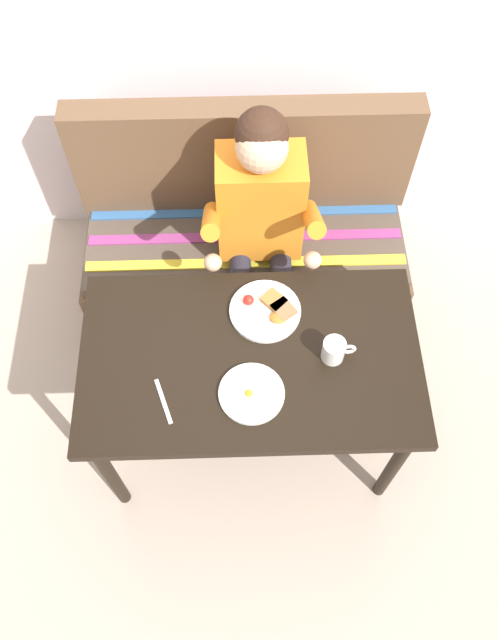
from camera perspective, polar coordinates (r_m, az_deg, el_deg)
name	(u,v)px	position (r m, az deg, el deg)	size (l,w,h in m)	color
ground_plane	(250,429)	(2.90, 0.09, -9.67)	(8.00, 8.00, 0.00)	#AF9B8B
table	(250,366)	(2.31, 0.11, -4.13)	(1.20, 0.70, 0.73)	black
couch	(245,247)	(2.97, -0.35, 6.55)	(1.44, 0.56, 1.00)	brown
person	(261,220)	(2.54, 1.06, 8.89)	(0.45, 0.61, 1.21)	orange
plate_breakfast	(267,310)	(2.31, 1.63, 0.91)	(0.26, 0.26, 0.05)	white
plate_eggs	(251,393)	(2.16, 0.16, -6.57)	(0.22, 0.22, 0.04)	white
coffee_mug	(334,350)	(2.21, 7.63, -2.66)	(0.12, 0.08, 0.09)	white
fork	(163,401)	(2.18, -7.65, -7.20)	(0.01, 0.17, 0.01)	silver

